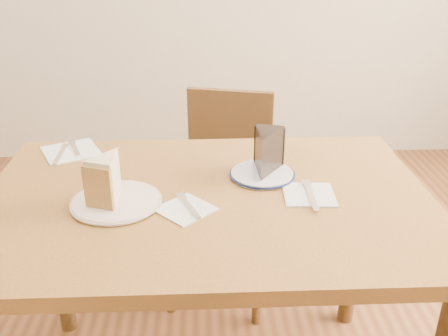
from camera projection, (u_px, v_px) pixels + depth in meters
table at (208, 227)px, 1.37m from camera, size 1.20×0.80×0.75m
chair_far at (224, 188)px, 2.00m from camera, size 0.49×0.49×0.83m
plate_cream at (116, 202)px, 1.28m from camera, size 0.22×0.22×0.01m
plate_navy at (262, 174)px, 1.43m from camera, size 0.18×0.18×0.01m
carrot_cake at (110, 179)px, 1.27m from camera, size 0.11×0.12×0.11m
chocolate_cake at (265, 154)px, 1.41m from camera, size 0.12×0.14×0.11m
napkin_cream at (185, 209)px, 1.26m from camera, size 0.17×0.17×0.00m
napkin_navy at (309, 195)px, 1.33m from camera, size 0.14×0.14×0.00m
napkin_spare at (71, 151)px, 1.59m from camera, size 0.22×0.22×0.00m
fork_cream at (189, 206)px, 1.27m from camera, size 0.07×0.14×0.00m
knife_navy at (311, 195)px, 1.32m from camera, size 0.02×0.17×0.00m
fork_spare at (75, 148)px, 1.61m from camera, size 0.06×0.14×0.00m
knife_spare at (61, 154)px, 1.56m from camera, size 0.02×0.16×0.00m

